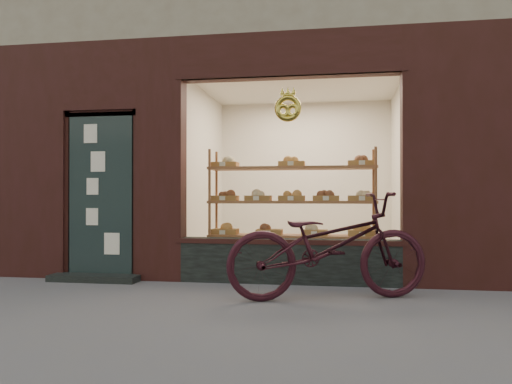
# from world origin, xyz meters

# --- Properties ---
(ground) EXTENTS (90.00, 90.00, 0.00)m
(ground) POSITION_xyz_m (0.00, 0.00, 0.00)
(ground) COLOR #5A5B63
(display_shelf) EXTENTS (2.20, 0.45, 1.70)m
(display_shelf) POSITION_xyz_m (0.45, 2.55, 0.85)
(display_shelf) COLOR brown
(display_shelf) RESTS_ON ground
(bicycle) EXTENTS (2.26, 1.35, 1.12)m
(bicycle) POSITION_xyz_m (0.95, 1.24, 0.56)
(bicycle) COLOR black
(bicycle) RESTS_ON ground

